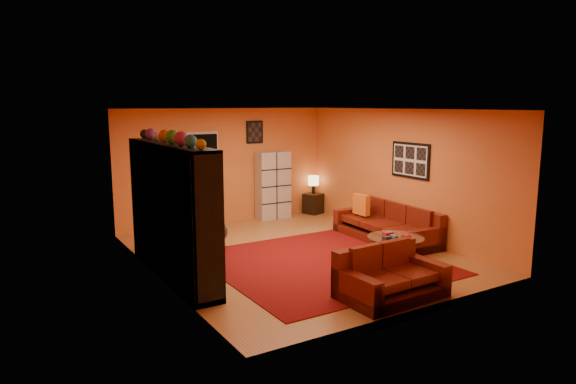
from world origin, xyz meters
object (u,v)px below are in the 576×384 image
sofa (389,226)px  coffee_table (396,240)px  bowl_chair (209,232)px  table_lamp (313,181)px  side_table (313,203)px  storage_cabinet (273,185)px  entertainment_unit (172,211)px  tv (176,216)px  loveseat (388,277)px

sofa → coffee_table: 1.65m
bowl_chair → table_lamp: size_ratio=1.60×
coffee_table → side_table: 4.31m
storage_cabinet → side_table: (1.12, -0.05, -0.54)m
sofa → table_lamp: size_ratio=5.36×
entertainment_unit → side_table: size_ratio=6.00×
tv → table_lamp: size_ratio=1.96×
entertainment_unit → table_lamp: (4.53, 2.75, -0.24)m
bowl_chair → table_lamp: 3.82m
coffee_table → table_lamp: (1.13, 4.16, 0.38)m
loveseat → side_table: size_ratio=3.00×
entertainment_unit → side_table: bearing=31.3°
sofa → loveseat: bearing=-129.8°
coffee_table → entertainment_unit: bearing=157.5°
sofa → storage_cabinet: size_ratio=1.49×
table_lamp → coffee_table: bearing=-105.3°
tv → bowl_chair: size_ratio=1.23×
tv → table_lamp: bearing=-58.1°
table_lamp → side_table: bearing=-135.0°
entertainment_unit → loveseat: entertainment_unit is taller
storage_cabinet → bowl_chair: (-2.32, -1.64, -0.49)m
side_table → loveseat: bearing=-113.2°
loveseat → bowl_chair: 3.78m
entertainment_unit → coffee_table: 3.72m
storage_cabinet → bowl_chair: storage_cabinet is taller
tv → bowl_chair: (1.04, 1.20, -0.66)m
entertainment_unit → sofa: bearing=-1.6°
sofa → storage_cabinet: (-1.01, 2.92, 0.51)m
coffee_table → side_table: (1.13, 4.16, -0.18)m
side_table → sofa: bearing=-92.2°
side_table → table_lamp: size_ratio=1.13×
loveseat → coffee_table: size_ratio=1.58×
tv → sofa: size_ratio=0.37×
bowl_chair → coffee_table: bearing=-48.1°
loveseat → table_lamp: (2.22, 5.17, 0.53)m
side_table → tv: bearing=-148.1°
tv → side_table: bearing=-58.1°
loveseat → storage_cabinet: 5.36m
storage_cabinet → table_lamp: size_ratio=3.59×
table_lamp → entertainment_unit: bearing=-148.7°
storage_cabinet → sofa: bearing=-71.3°
tv → table_lamp: 5.28m
entertainment_unit → coffee_table: entertainment_unit is taller
loveseat → table_lamp: size_ratio=3.38×
tv → side_table: tv is taller
coffee_table → storage_cabinet: (0.02, 4.21, 0.36)m
sofa → loveseat: 3.12m
storage_cabinet → bowl_chair: size_ratio=2.25×
entertainment_unit → tv: (0.05, -0.04, -0.08)m
coffee_table → bowl_chair: bearing=131.9°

